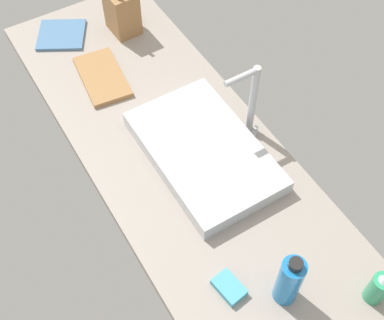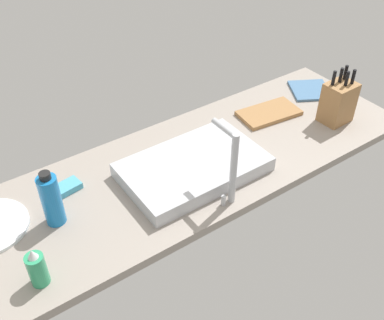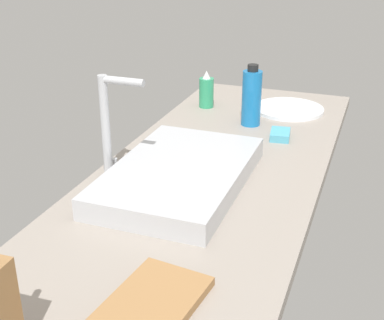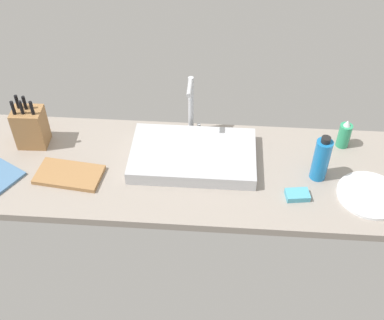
{
  "view_description": "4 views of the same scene",
  "coord_description": "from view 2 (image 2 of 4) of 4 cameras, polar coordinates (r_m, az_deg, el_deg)",
  "views": [
    {
      "loc": [
        81.7,
        -48.92,
        137.93
      ],
      "look_at": [
        3.68,
        -1.66,
        10.86
      ],
      "focal_mm": 47.63,
      "sensor_mm": 36.0,
      "label": 1
    },
    {
      "loc": [
        73.86,
        110.04,
        113.97
      ],
      "look_at": [
        -0.31,
        3.75,
        8.58
      ],
      "focal_mm": 42.66,
      "sensor_mm": 36.0,
      "label": 2
    },
    {
      "loc": [
        -116.12,
        -41.16,
        66.23
      ],
      "look_at": [
        -4.39,
        -0.03,
        13.18
      ],
      "focal_mm": 49.83,
      "sensor_mm": 36.0,
      "label": 3
    },
    {
      "loc": [
        10.28,
        -144.87,
        144.27
      ],
      "look_at": [
        0.25,
        -4.6,
        12.72
      ],
      "focal_mm": 45.86,
      "sensor_mm": 36.0,
      "label": 4
    }
  ],
  "objects": [
    {
      "name": "dish_sponge",
      "position": [
        1.68,
        -15.28,
        -3.28
      ],
      "size": [
        9.75,
        7.2,
        2.4
      ],
      "primitive_type": "cube",
      "rotation": [
        0.0,
        0.0,
        0.14
      ],
      "color": "#4CA3BC",
      "rests_on": "countertop_slab"
    },
    {
      "name": "cutting_board",
      "position": [
        2.03,
        9.59,
        5.82
      ],
      "size": [
        27.92,
        17.54,
        1.8
      ],
      "primitive_type": "cube",
      "rotation": [
        0.0,
        0.0,
        -0.12
      ],
      "color": "#9E7042",
      "rests_on": "countertop_slab"
    },
    {
      "name": "knife_block",
      "position": [
        2.02,
        17.8,
        6.93
      ],
      "size": [
        12.76,
        10.53,
        23.79
      ],
      "rotation": [
        0.0,
        0.0,
        0.03
      ],
      "color": "#9E7042",
      "rests_on": "countertop_slab"
    },
    {
      "name": "countertop_slab",
      "position": [
        1.74,
        -0.79,
        -1.15
      ],
      "size": [
        189.61,
        59.84,
        3.5
      ],
      "primitive_type": "cube",
      "color": "gray",
      "rests_on": "ground"
    },
    {
      "name": "faucet",
      "position": [
        1.49,
        4.93,
        -0.33
      ],
      "size": [
        5.5,
        12.57,
        28.17
      ],
      "color": "#B7BABF",
      "rests_on": "countertop_slab"
    },
    {
      "name": "dish_towel",
      "position": [
        2.24,
        14.56,
        8.44
      ],
      "size": [
        23.86,
        24.05,
        1.2
      ],
      "primitive_type": "cube",
      "rotation": [
        0.0,
        0.0,
        -0.52
      ],
      "color": "teal",
      "rests_on": "countertop_slab"
    },
    {
      "name": "soap_bottle",
      "position": [
        1.39,
        -18.8,
        -12.73
      ],
      "size": [
        5.39,
        5.39,
        13.68
      ],
      "color": "#2D9966",
      "rests_on": "countertop_slab"
    },
    {
      "name": "sink_basin",
      "position": [
        1.67,
        0.12,
        -0.9
      ],
      "size": [
        51.77,
        32.12,
        5.61
      ],
      "primitive_type": "cube",
      "color": "#B7BABF",
      "rests_on": "countertop_slab"
    },
    {
      "name": "water_bottle",
      "position": [
        1.52,
        -17.19,
        -4.76
      ],
      "size": [
        6.51,
        6.51,
        20.7
      ],
      "color": "#1970B7",
      "rests_on": "countertop_slab"
    }
  ]
}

